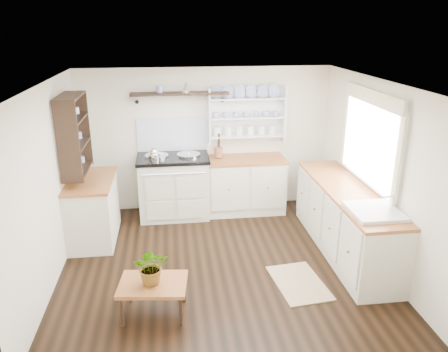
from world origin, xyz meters
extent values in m
cube|color=black|center=(0.00, 0.00, 0.00)|extent=(4.00, 3.80, 0.01)
cube|color=silver|center=(0.00, 1.90, 1.15)|extent=(4.00, 0.02, 2.30)
cube|color=silver|center=(2.00, 0.00, 1.15)|extent=(0.02, 3.80, 2.30)
cube|color=silver|center=(-2.00, 0.00, 1.15)|extent=(0.02, 3.80, 2.30)
cube|color=white|center=(0.00, 0.00, 2.30)|extent=(4.00, 3.80, 0.01)
cube|color=white|center=(1.96, 0.15, 1.50)|extent=(0.04, 1.40, 1.00)
cube|color=white|center=(1.94, 0.15, 1.50)|extent=(0.02, 1.50, 1.10)
cube|color=#FEEECB|center=(1.92, 0.15, 2.08)|extent=(0.04, 1.55, 0.18)
cube|color=beige|center=(-0.55, 1.57, 0.47)|extent=(1.07, 0.69, 0.94)
cube|color=black|center=(-0.55, 1.57, 0.96)|extent=(1.11, 0.73, 0.05)
cylinder|color=silver|center=(-0.79, 1.57, 1.00)|extent=(0.36, 0.36, 0.03)
cylinder|color=silver|center=(-0.30, 1.57, 1.00)|extent=(0.36, 0.36, 0.03)
cylinder|color=silver|center=(-0.55, 1.18, 0.83)|extent=(0.96, 0.02, 0.02)
cube|color=beige|center=(0.60, 1.60, 0.44)|extent=(1.25, 0.60, 0.88)
cube|color=brown|center=(0.60, 1.60, 0.88)|extent=(1.27, 0.63, 0.04)
cube|color=beige|center=(1.70, 0.10, 0.44)|extent=(0.60, 2.40, 0.88)
cube|color=brown|center=(1.70, 0.10, 0.88)|extent=(0.62, 2.43, 0.04)
cube|color=white|center=(1.70, -0.65, 0.80)|extent=(0.55, 0.60, 0.28)
cylinder|color=silver|center=(1.90, -0.65, 1.00)|extent=(0.02, 0.02, 0.22)
cube|color=beige|center=(-1.70, 0.90, 0.44)|extent=(0.60, 1.10, 0.88)
cube|color=brown|center=(-1.70, 0.90, 0.88)|extent=(0.62, 1.13, 0.04)
cube|color=white|center=(0.65, 1.88, 1.55)|extent=(1.20, 0.03, 0.90)
cube|color=white|center=(0.65, 1.79, 1.55)|extent=(1.20, 0.22, 0.02)
cylinder|color=navy|center=(0.65, 1.80, 1.82)|extent=(0.20, 0.02, 0.20)
cube|color=black|center=(-0.40, 1.77, 1.92)|extent=(1.50, 0.24, 0.04)
cone|color=black|center=(-1.05, 1.84, 1.81)|extent=(0.06, 0.20, 0.06)
cone|color=black|center=(0.25, 1.84, 1.81)|extent=(0.06, 0.20, 0.06)
cube|color=black|center=(-1.84, 0.90, 1.55)|extent=(0.28, 0.80, 1.05)
cylinder|color=brown|center=(0.18, 1.68, 0.99)|extent=(0.14, 0.14, 0.16)
cube|color=brown|center=(-0.82, -0.96, 0.36)|extent=(0.76, 0.58, 0.04)
cylinder|color=black|center=(-1.14, -1.12, 0.17)|extent=(0.04, 0.04, 0.34)
cylinder|color=black|center=(-1.09, -0.72, 0.17)|extent=(0.04, 0.04, 0.34)
cylinder|color=black|center=(-0.54, -1.19, 0.17)|extent=(0.04, 0.04, 0.34)
cylinder|color=black|center=(-0.50, -0.79, 0.17)|extent=(0.04, 0.04, 0.34)
imported|color=#3F7233|center=(-0.82, -0.96, 0.58)|extent=(0.37, 0.32, 0.40)
cube|color=olive|center=(0.88, -0.60, 0.01)|extent=(0.64, 0.91, 0.02)
camera|label=1|loc=(-0.58, -4.94, 2.96)|focal=35.00mm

